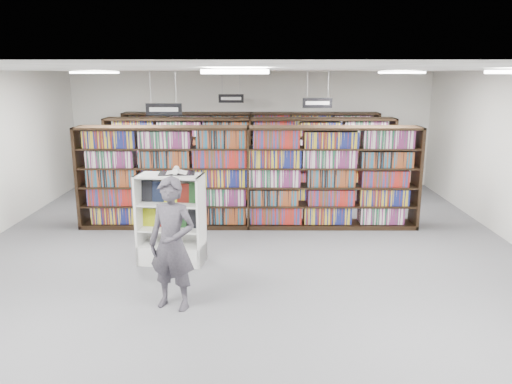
{
  "coord_description": "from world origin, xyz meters",
  "views": [
    {
      "loc": [
        0.21,
        -8.07,
        3.15
      ],
      "look_at": [
        0.17,
        0.5,
        1.1
      ],
      "focal_mm": 35.0,
      "sensor_mm": 36.0,
      "label": 1
    }
  ],
  "objects_px": {
    "bookshelf_row_near": "(248,177)",
    "endcap_display": "(172,233)",
    "open_book": "(176,172)",
    "shopper": "(172,244)"
  },
  "relations": [
    {
      "from": "bookshelf_row_near",
      "to": "endcap_display",
      "type": "distance_m",
      "value": 2.44
    },
    {
      "from": "bookshelf_row_near",
      "to": "open_book",
      "type": "distance_m",
      "value": 2.35
    },
    {
      "from": "endcap_display",
      "to": "open_book",
      "type": "relative_size",
      "value": 2.49
    },
    {
      "from": "open_book",
      "to": "shopper",
      "type": "height_order",
      "value": "shopper"
    },
    {
      "from": "endcap_display",
      "to": "open_book",
      "type": "bearing_deg",
      "value": 29.17
    },
    {
      "from": "endcap_display",
      "to": "shopper",
      "type": "xyz_separation_m",
      "value": [
        0.3,
        -1.71,
        0.41
      ]
    },
    {
      "from": "bookshelf_row_near",
      "to": "open_book",
      "type": "bearing_deg",
      "value": -120.15
    },
    {
      "from": "open_book",
      "to": "shopper",
      "type": "xyz_separation_m",
      "value": [
        0.2,
        -1.75,
        -0.64
      ]
    },
    {
      "from": "bookshelf_row_near",
      "to": "endcap_display",
      "type": "height_order",
      "value": "bookshelf_row_near"
    },
    {
      "from": "bookshelf_row_near",
      "to": "endcap_display",
      "type": "bearing_deg",
      "value": -121.79
    }
  ]
}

